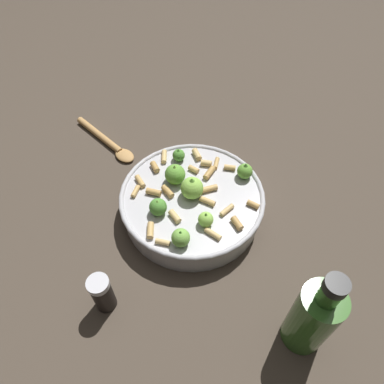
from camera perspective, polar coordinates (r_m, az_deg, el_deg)
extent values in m
plane|color=#42382D|center=(0.74, 0.00, -3.11)|extent=(2.40, 2.40, 0.00)
cylinder|color=#B7B7BC|center=(0.72, 0.00, -1.85)|extent=(0.28, 0.28, 0.05)
torus|color=#B7B7BC|center=(0.70, 0.00, -0.52)|extent=(0.29, 0.29, 0.01)
sphere|color=#8CC64C|center=(0.64, 2.21, -4.39)|extent=(0.03, 0.03, 0.03)
cone|color=#609E38|center=(0.63, 2.24, -3.67)|extent=(0.01, 0.01, 0.01)
sphere|color=#4C8933|center=(0.66, -5.45, -2.40)|extent=(0.03, 0.03, 0.03)
cone|color=#75B247|center=(0.65, -5.55, -1.60)|extent=(0.02, 0.02, 0.01)
sphere|color=#8CC64C|center=(0.68, -0.17, 0.62)|extent=(0.04, 0.04, 0.04)
cone|color=#609E38|center=(0.66, -0.18, 1.75)|extent=(0.02, 0.02, 0.01)
sphere|color=#75B247|center=(0.62, -1.82, -7.30)|extent=(0.03, 0.03, 0.03)
cone|color=#4C8933|center=(0.61, -1.85, -6.55)|extent=(0.01, 0.01, 0.01)
sphere|color=#609E38|center=(0.70, -2.72, 2.82)|extent=(0.04, 0.04, 0.04)
cone|color=#8CC64C|center=(0.69, -2.78, 3.89)|extent=(0.02, 0.02, 0.01)
sphere|color=#609E38|center=(0.72, 8.44, 3.31)|extent=(0.03, 0.03, 0.03)
cone|color=#4C8933|center=(0.71, 8.59, 4.16)|extent=(0.02, 0.02, 0.01)
sphere|color=#4C8933|center=(0.75, -2.14, 5.90)|extent=(0.03, 0.03, 0.03)
cone|color=#4C8933|center=(0.74, -2.17, 6.59)|extent=(0.01, 0.01, 0.01)
cylinder|color=tan|center=(0.74, 2.02, 4.70)|extent=(0.02, 0.02, 0.01)
cylinder|color=tan|center=(0.67, 5.61, -2.88)|extent=(0.03, 0.02, 0.01)
cylinder|color=tan|center=(0.74, -5.95, 4.00)|extent=(0.03, 0.03, 0.01)
cylinder|color=tan|center=(0.70, -3.91, 0.10)|extent=(0.03, 0.03, 0.01)
cylinder|color=tan|center=(0.70, -6.15, -0.02)|extent=(0.01, 0.03, 0.01)
cylinder|color=tan|center=(0.64, 3.35, -6.68)|extent=(0.02, 0.03, 0.01)
cylinder|color=tan|center=(0.63, -4.71, -7.99)|extent=(0.01, 0.03, 0.01)
cylinder|color=tan|center=(0.73, 2.79, 3.08)|extent=(0.03, 0.02, 0.01)
cylinder|color=tan|center=(0.74, 6.07, 3.91)|extent=(0.01, 0.02, 0.01)
cylinder|color=tan|center=(0.68, 9.74, -1.98)|extent=(0.01, 0.03, 0.01)
cylinder|color=tan|center=(0.70, 2.82, 0.54)|extent=(0.03, 0.03, 0.01)
cylinder|color=tan|center=(0.65, 7.21, -4.97)|extent=(0.03, 0.03, 0.01)
cylinder|color=tan|center=(0.73, 0.26, 3.65)|extent=(0.02, 0.02, 0.01)
cylinder|color=tan|center=(0.75, 3.91, 4.62)|extent=(0.03, 0.01, 0.01)
cylinder|color=tan|center=(0.70, -9.02, 0.12)|extent=(0.03, 0.01, 0.01)
cylinder|color=tan|center=(0.72, -8.29, 1.69)|extent=(0.03, 0.03, 0.01)
cylinder|color=tan|center=(0.65, -6.67, -6.10)|extent=(0.03, 0.02, 0.01)
cylinder|color=tan|center=(0.76, -4.48, 5.66)|extent=(0.03, 0.02, 0.01)
cylinder|color=tan|center=(0.76, 0.77, 6.02)|extent=(0.03, 0.03, 0.01)
cylinder|color=tan|center=(0.68, 2.48, -1.49)|extent=(0.01, 0.03, 0.01)
cylinder|color=tan|center=(0.66, -2.77, -3.90)|extent=(0.03, 0.03, 0.01)
cylinder|color=black|center=(0.63, -14.01, -15.69)|extent=(0.03, 0.03, 0.07)
cylinder|color=silver|center=(0.59, -14.81, -14.04)|extent=(0.04, 0.04, 0.01)
cylinder|color=#336023|center=(0.58, 18.59, -18.66)|extent=(0.06, 0.06, 0.14)
cylinder|color=#336023|center=(0.51, 21.19, -14.98)|extent=(0.03, 0.03, 0.04)
cylinder|color=black|center=(0.48, 22.06, -13.71)|extent=(0.03, 0.03, 0.02)
cylinder|color=#B2844C|center=(0.91, -14.60, 8.81)|extent=(0.08, 0.16, 0.02)
ellipsoid|color=#B2844C|center=(0.85, -10.72, 5.75)|extent=(0.05, 0.06, 0.01)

